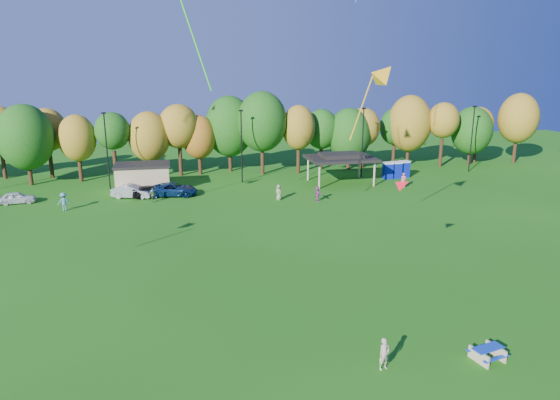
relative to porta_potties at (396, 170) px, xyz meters
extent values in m
plane|color=#19600F|center=(-22.21, -38.28, -1.10)|extent=(160.00, 160.00, 0.00)
cylinder|color=black|center=(-50.24, 10.65, 0.96)|extent=(0.50, 0.50, 4.12)
cylinder|color=black|center=(-45.96, 5.92, 0.68)|extent=(0.50, 0.50, 3.56)
ellipsoid|color=#144C0F|center=(-45.96, 5.92, 4.84)|extent=(6.62, 6.62, 8.00)
cylinder|color=black|center=(-44.33, 9.97, 0.80)|extent=(0.50, 0.50, 3.79)
ellipsoid|color=olive|center=(-44.33, 9.97, 5.22)|extent=(4.94, 4.94, 5.58)
cylinder|color=black|center=(-40.22, 6.73, 0.57)|extent=(0.50, 0.50, 3.34)
ellipsoid|color=olive|center=(-40.22, 6.73, 4.47)|extent=(4.61, 4.61, 5.88)
cylinder|color=black|center=(-35.93, 6.57, 0.81)|extent=(0.50, 0.50, 3.82)
ellipsoid|color=#144C0F|center=(-35.93, 6.57, 5.26)|extent=(4.43, 4.43, 4.73)
cylinder|color=black|center=(-31.51, 7.22, 0.53)|extent=(0.50, 0.50, 3.25)
ellipsoid|color=olive|center=(-31.51, 7.22, 4.32)|extent=(5.33, 5.33, 6.53)
cylinder|color=black|center=(-27.66, 7.79, 0.88)|extent=(0.50, 0.50, 3.96)
ellipsoid|color=olive|center=(-27.66, 7.79, 5.51)|extent=(5.31, 5.31, 5.82)
cylinder|color=black|center=(-25.05, 8.06, 0.43)|extent=(0.50, 0.50, 3.05)
ellipsoid|color=#995914|center=(-25.05, 8.06, 3.98)|extent=(4.54, 4.54, 5.87)
cylinder|color=black|center=(-20.79, 9.25, 0.79)|extent=(0.50, 0.50, 3.77)
ellipsoid|color=#144C0F|center=(-20.79, 9.25, 5.19)|extent=(6.69, 6.69, 8.35)
cylinder|color=black|center=(-16.75, 6.26, 1.04)|extent=(0.50, 0.50, 4.28)
ellipsoid|color=#144C0F|center=(-16.75, 6.26, 6.04)|extent=(6.64, 6.64, 8.01)
cylinder|color=black|center=(-11.79, 5.93, 0.78)|extent=(0.50, 0.50, 3.76)
ellipsoid|color=olive|center=(-11.79, 5.93, 5.17)|extent=(4.49, 4.49, 6.02)
cylinder|color=black|center=(-7.92, 7.97, 0.62)|extent=(0.50, 0.50, 3.43)
ellipsoid|color=#144C0F|center=(-7.92, 7.97, 4.62)|extent=(4.77, 4.77, 5.63)
cylinder|color=black|center=(-4.09, 7.11, 0.38)|extent=(0.50, 0.50, 2.95)
ellipsoid|color=#144C0F|center=(-4.09, 7.11, 3.83)|extent=(6.14, 6.14, 7.54)
cylinder|color=black|center=(-1.82, 7.58, 0.66)|extent=(0.50, 0.50, 3.52)
ellipsoid|color=olive|center=(-1.82, 7.58, 4.77)|extent=(4.78, 4.78, 5.53)
cylinder|color=black|center=(3.85, 9.23, 0.60)|extent=(0.50, 0.50, 3.39)
ellipsoid|color=#144C0F|center=(3.85, 9.23, 4.55)|extent=(4.54, 4.54, 5.46)
cylinder|color=black|center=(5.50, 7.95, 0.76)|extent=(0.50, 0.50, 3.72)
ellipsoid|color=olive|center=(5.50, 7.95, 5.10)|extent=(6.32, 6.32, 8.24)
cylinder|color=black|center=(9.78, 5.99, 0.93)|extent=(0.50, 0.50, 4.06)
ellipsoid|color=olive|center=(9.78, 5.99, 5.67)|extent=(4.50, 4.50, 5.13)
cylinder|color=black|center=(14.87, 6.53, 0.43)|extent=(0.50, 0.50, 3.05)
ellipsoid|color=#144C0F|center=(14.87, 6.53, 3.99)|extent=(5.97, 5.97, 7.05)
cylinder|color=black|center=(16.78, 8.07, 0.68)|extent=(0.50, 0.50, 3.55)
ellipsoid|color=olive|center=(16.78, 8.07, 4.83)|extent=(4.60, 4.60, 4.99)
cylinder|color=black|center=(22.30, 6.23, 0.94)|extent=(0.50, 0.50, 4.07)
ellipsoid|color=olive|center=(22.30, 6.23, 5.68)|extent=(5.83, 5.83, 7.42)
cylinder|color=black|center=(-36.21, 1.72, 3.40)|extent=(0.16, 0.16, 9.00)
cube|color=black|center=(-36.21, 1.72, 7.90)|extent=(0.50, 0.25, 0.18)
cylinder|color=black|center=(-20.21, 1.72, 3.40)|extent=(0.16, 0.16, 9.00)
cube|color=black|center=(-20.21, 1.72, 7.90)|extent=(0.50, 0.25, 0.18)
cylinder|color=black|center=(-4.21, 1.72, 3.40)|extent=(0.16, 0.16, 9.00)
cube|color=black|center=(-4.21, 1.72, 7.90)|extent=(0.50, 0.25, 0.18)
cylinder|color=black|center=(11.79, 1.72, 3.40)|extent=(0.16, 0.16, 9.00)
cube|color=black|center=(11.79, 1.72, 7.90)|extent=(0.50, 0.25, 0.18)
cube|color=tan|center=(-32.21, -0.28, 0.40)|extent=(6.00, 4.00, 3.00)
cube|color=black|center=(-32.21, -0.28, 2.03)|extent=(6.30, 4.30, 0.25)
cylinder|color=tan|center=(-11.71, -3.78, 0.40)|extent=(0.24, 0.24, 3.00)
cylinder|color=tan|center=(-4.71, -3.78, 0.40)|extent=(0.24, 0.24, 3.00)
cylinder|color=tan|center=(-11.71, 1.22, 0.40)|extent=(0.24, 0.24, 3.00)
cylinder|color=tan|center=(-4.71, 1.22, 0.40)|extent=(0.24, 0.24, 3.00)
cube|color=black|center=(-8.21, -1.28, 2.05)|extent=(8.20, 6.20, 0.35)
cube|color=black|center=(-8.21, -1.28, 2.45)|extent=(5.00, 3.50, 0.45)
cube|color=#0B1994|center=(-1.30, -0.21, -0.10)|extent=(1.10, 1.10, 2.00)
cube|color=silver|center=(-1.30, -0.21, 0.99)|extent=(1.15, 1.15, 0.18)
cube|color=#0B1994|center=(0.00, -0.09, -0.10)|extent=(1.10, 1.10, 2.00)
cube|color=silver|center=(0.00, -0.09, 0.99)|extent=(1.15, 1.15, 0.18)
cube|color=#0B1994|center=(1.30, 0.30, -0.10)|extent=(1.10, 1.10, 2.00)
cube|color=silver|center=(1.30, 0.30, 0.99)|extent=(1.15, 1.15, 0.18)
cube|color=tan|center=(-14.65, -40.53, -0.78)|extent=(0.37, 1.27, 0.64)
cube|color=tan|center=(-13.53, -40.29, -0.78)|extent=(0.37, 1.27, 0.64)
cube|color=#133DAD|center=(-14.09, -40.41, -0.44)|extent=(1.69, 0.98, 0.05)
cube|color=#133DAD|center=(-13.98, -40.94, -0.71)|extent=(1.60, 0.55, 0.04)
cube|color=#133DAD|center=(-14.21, -39.87, -0.71)|extent=(1.60, 0.55, 0.04)
imported|color=tan|center=(-19.42, -40.01, -0.29)|extent=(0.67, 0.53, 1.61)
imported|color=white|center=(-45.18, -3.25, -0.46)|extent=(3.91, 1.95, 1.28)
imported|color=#949398|center=(-33.28, -3.44, -0.36)|extent=(4.76, 2.93, 1.48)
imported|color=navy|center=(-28.83, -3.46, -0.35)|extent=(5.70, 3.27, 1.50)
imported|color=black|center=(-31.23, -3.48, -0.46)|extent=(4.72, 2.78, 1.28)
imported|color=#537145|center=(-31.01, -5.83, -0.31)|extent=(0.99, 0.81, 1.58)
imported|color=#A0428C|center=(-13.54, -9.16, -0.29)|extent=(0.70, 1.56, 1.62)
imported|color=#C85E71|center=(-1.60, -5.42, -0.18)|extent=(0.79, 0.67, 1.84)
imported|color=teal|center=(-39.73, -7.27, -0.17)|extent=(1.36, 1.03, 1.86)
imported|color=gray|center=(-17.55, -7.74, -0.24)|extent=(0.85, 0.99, 1.71)
cone|color=red|center=(-14.47, -31.07, 5.74)|extent=(1.37, 1.30, 1.11)
cylinder|color=#1EDA1D|center=(-27.01, -25.55, 14.76)|extent=(2.05, 1.58, 6.61)
cone|color=#F7AC1A|center=(-14.03, -26.23, 12.55)|extent=(2.31, 1.86, 2.12)
cylinder|color=#F7AC1A|center=(-15.52, -26.02, 10.30)|extent=(1.80, 0.35, 4.73)
camera|label=1|loc=(-28.84, -59.56, 12.90)|focal=32.00mm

